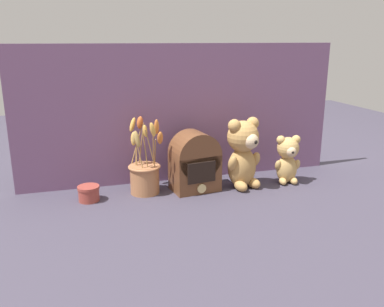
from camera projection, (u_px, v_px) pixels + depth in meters
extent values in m
plane|color=#3D3847|center=(193.00, 191.00, 1.61)|extent=(4.00, 4.00, 0.00)
cube|color=#704C70|center=(182.00, 114.00, 1.69)|extent=(1.35, 0.02, 0.57)
ellipsoid|color=tan|center=(242.00, 167.00, 1.64)|extent=(0.14, 0.13, 0.17)
sphere|color=tan|center=(243.00, 137.00, 1.61)|extent=(0.13, 0.13, 0.13)
sphere|color=#D1B289|center=(251.00, 141.00, 1.57)|extent=(0.06, 0.06, 0.06)
sphere|color=black|center=(255.00, 142.00, 1.55)|extent=(0.02, 0.02, 0.02)
sphere|color=tan|center=(253.00, 123.00, 1.62)|extent=(0.05, 0.05, 0.05)
sphere|color=tan|center=(234.00, 126.00, 1.57)|extent=(0.05, 0.05, 0.05)
ellipsoid|color=tan|center=(255.00, 159.00, 1.66)|extent=(0.05, 0.06, 0.07)
ellipsoid|color=tan|center=(232.00, 164.00, 1.60)|extent=(0.05, 0.06, 0.07)
ellipsoid|color=tan|center=(254.00, 183.00, 1.65)|extent=(0.06, 0.07, 0.04)
ellipsoid|color=tan|center=(241.00, 186.00, 1.61)|extent=(0.06, 0.07, 0.04)
ellipsoid|color=tan|center=(287.00, 169.00, 1.70)|extent=(0.10, 0.08, 0.12)
sphere|color=tan|center=(288.00, 148.00, 1.68)|extent=(0.09, 0.09, 0.09)
sphere|color=#D1B289|center=(291.00, 151.00, 1.65)|extent=(0.04, 0.04, 0.04)
sphere|color=black|center=(293.00, 152.00, 1.63)|extent=(0.01, 0.01, 0.01)
sphere|color=tan|center=(296.00, 139.00, 1.67)|extent=(0.04, 0.04, 0.04)
sphere|color=tan|center=(281.00, 140.00, 1.66)|extent=(0.04, 0.04, 0.04)
ellipsoid|color=tan|center=(297.00, 164.00, 1.69)|extent=(0.03, 0.04, 0.05)
ellipsoid|color=tan|center=(278.00, 165.00, 1.68)|extent=(0.03, 0.04, 0.05)
ellipsoid|color=tan|center=(294.00, 181.00, 1.69)|extent=(0.04, 0.05, 0.03)
ellipsoid|color=tan|center=(283.00, 181.00, 1.69)|extent=(0.04, 0.05, 0.03)
cylinder|color=#AD7047|center=(145.00, 179.00, 1.59)|extent=(0.11, 0.11, 0.11)
torus|color=#AD7047|center=(144.00, 167.00, 1.57)|extent=(0.13, 0.13, 0.01)
cylinder|color=#9E7542|center=(153.00, 146.00, 1.56)|extent=(0.01, 0.03, 0.15)
ellipsoid|color=orange|center=(157.00, 127.00, 1.54)|extent=(0.02, 0.03, 0.06)
cylinder|color=#9E7542|center=(155.00, 151.00, 1.57)|extent=(0.01, 0.05, 0.11)
ellipsoid|color=orange|center=(160.00, 138.00, 1.56)|extent=(0.02, 0.04, 0.06)
cylinder|color=#9E7542|center=(136.00, 152.00, 1.56)|extent=(0.01, 0.02, 0.11)
ellipsoid|color=tan|center=(134.00, 138.00, 1.54)|extent=(0.02, 0.03, 0.05)
cylinder|color=#9E7542|center=(141.00, 143.00, 1.58)|extent=(0.03, 0.01, 0.16)
ellipsoid|color=#C65B28|center=(140.00, 122.00, 1.57)|extent=(0.03, 0.03, 0.05)
cylinder|color=#9E7542|center=(137.00, 144.00, 1.59)|extent=(0.05, 0.03, 0.15)
ellipsoid|color=gold|center=(133.00, 125.00, 1.59)|extent=(0.04, 0.03, 0.06)
cylinder|color=#9E7542|center=(150.00, 148.00, 1.52)|extent=(0.04, 0.02, 0.15)
ellipsoid|color=gold|center=(153.00, 130.00, 1.49)|extent=(0.04, 0.03, 0.06)
cylinder|color=#9E7542|center=(139.00, 153.00, 1.52)|extent=(0.03, 0.02, 0.12)
ellipsoid|color=tan|center=(137.00, 139.00, 1.50)|extent=(0.04, 0.03, 0.07)
cylinder|color=#9E7542|center=(136.00, 152.00, 1.56)|extent=(0.01, 0.02, 0.10)
ellipsoid|color=gold|center=(134.00, 139.00, 1.55)|extent=(0.03, 0.04, 0.06)
cylinder|color=#9E7542|center=(145.00, 149.00, 1.52)|extent=(0.02, 0.00, 0.15)
ellipsoid|color=gold|center=(145.00, 131.00, 1.50)|extent=(0.02, 0.02, 0.05)
cube|color=brown|center=(195.00, 172.00, 1.61)|extent=(0.20, 0.15, 0.15)
cylinder|color=brown|center=(195.00, 154.00, 1.59)|extent=(0.20, 0.15, 0.18)
cube|color=black|center=(202.00, 172.00, 1.55)|extent=(0.12, 0.02, 0.08)
cylinder|color=#D6BC7A|center=(202.00, 189.00, 1.57)|extent=(0.04, 0.01, 0.04)
cylinder|color=#993D33|center=(89.00, 195.00, 1.52)|extent=(0.08, 0.08, 0.05)
cylinder|color=#993D33|center=(88.00, 187.00, 1.51)|extent=(0.08, 0.08, 0.01)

